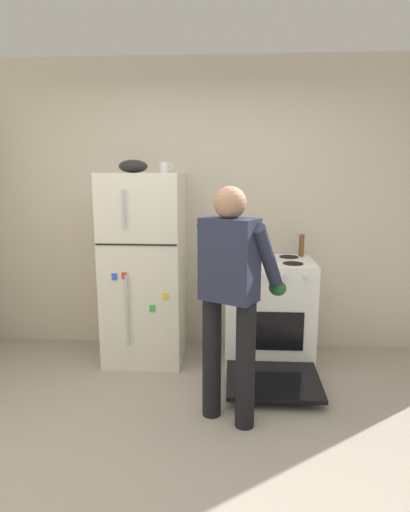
% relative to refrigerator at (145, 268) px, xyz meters
% --- Properties ---
extents(ground, '(8.00, 8.00, 0.00)m').
position_rel_refrigerator_xyz_m(ground, '(0.52, -1.57, -0.84)').
color(ground, '#9E9384').
extents(kitchen_wall_back, '(6.00, 0.10, 2.70)m').
position_rel_refrigerator_xyz_m(kitchen_wall_back, '(0.52, 0.38, 0.51)').
color(kitchen_wall_back, beige).
rests_on(kitchen_wall_back, ground).
extents(refrigerator, '(0.68, 0.72, 1.67)m').
position_rel_refrigerator_xyz_m(refrigerator, '(0.00, 0.00, 0.00)').
color(refrigerator, silver).
rests_on(refrigerator, ground).
extents(stove_range, '(0.76, 1.23, 0.93)m').
position_rel_refrigerator_xyz_m(stove_range, '(1.11, -0.02, -0.39)').
color(stove_range, white).
rests_on(stove_range, ground).
extents(person_cook, '(0.63, 0.65, 1.60)m').
position_rel_refrigerator_xyz_m(person_cook, '(0.78, -1.00, 0.11)').
color(person_cook, black).
rests_on(person_cook, ground).
extents(red_pot, '(0.34, 0.24, 0.13)m').
position_rel_refrigerator_xyz_m(red_pot, '(0.95, -0.05, 0.16)').
color(red_pot, orange).
rests_on(red_pot, stove_range).
extents(coffee_mug, '(0.11, 0.08, 0.10)m').
position_rel_refrigerator_xyz_m(coffee_mug, '(0.18, 0.05, 0.88)').
color(coffee_mug, silver).
rests_on(coffee_mug, refrigerator).
extents(pepper_mill, '(0.05, 0.05, 0.19)m').
position_rel_refrigerator_xyz_m(pepper_mill, '(1.41, 0.20, 0.19)').
color(pepper_mill, brown).
rests_on(pepper_mill, stove_range).
extents(mixing_bowl, '(0.25, 0.25, 0.11)m').
position_rel_refrigerator_xyz_m(mixing_bowl, '(-0.08, 0.00, 0.89)').
color(mixing_bowl, black).
rests_on(mixing_bowl, refrigerator).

